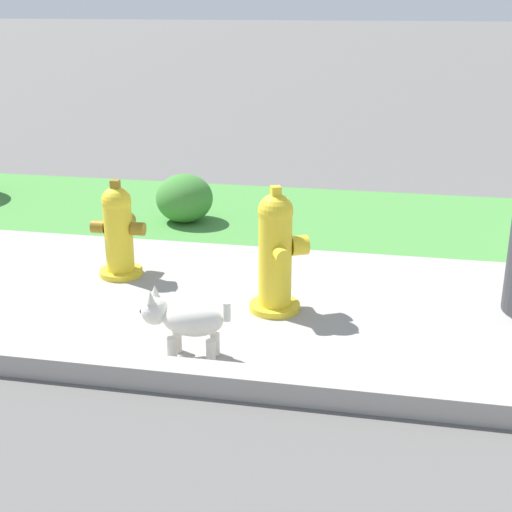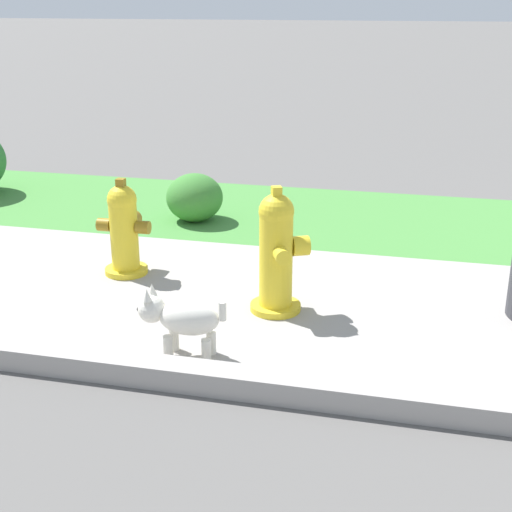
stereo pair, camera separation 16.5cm
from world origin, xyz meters
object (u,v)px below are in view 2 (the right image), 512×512
(fire_hydrant_at_driveway, at_px, (124,230))
(shrub_bush_near_lamp, at_px, (195,198))
(fire_hydrant_across_street, at_px, (277,253))
(small_white_dog, at_px, (181,318))

(fire_hydrant_at_driveway, height_order, shrub_bush_near_lamp, fire_hydrant_at_driveway)
(shrub_bush_near_lamp, bearing_deg, fire_hydrant_across_street, -57.46)
(fire_hydrant_across_street, distance_m, shrub_bush_near_lamp, 2.01)
(fire_hydrant_at_driveway, distance_m, small_white_dog, 1.33)
(fire_hydrant_at_driveway, bearing_deg, small_white_dog, -55.08)
(fire_hydrant_across_street, height_order, fire_hydrant_at_driveway, fire_hydrant_across_street)
(fire_hydrant_across_street, distance_m, small_white_dog, 0.80)
(small_white_dog, relative_size, shrub_bush_near_lamp, 1.01)
(fire_hydrant_across_street, height_order, shrub_bush_near_lamp, fire_hydrant_across_street)
(small_white_dog, bearing_deg, fire_hydrant_at_driveway, -56.15)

